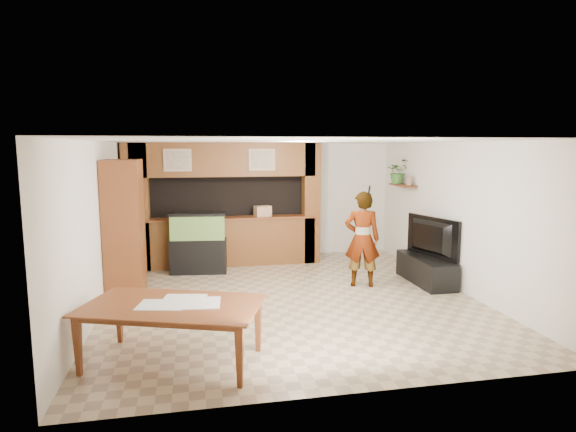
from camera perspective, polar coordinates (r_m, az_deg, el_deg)
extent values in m
plane|color=tan|center=(8.20, 0.33, -9.63)|extent=(6.50, 6.50, 0.00)
plane|color=white|center=(7.81, 0.35, 8.85)|extent=(6.50, 6.50, 0.00)
plane|color=silver|center=(11.08, -3.04, 1.89)|extent=(6.00, 0.00, 6.00)
plane|color=silver|center=(7.88, -21.58, -1.22)|extent=(0.00, 6.50, 6.50)
plane|color=silver|center=(8.99, 19.41, -0.01)|extent=(0.00, 6.50, 6.50)
cube|color=brown|center=(10.32, -7.33, -3.12)|extent=(3.80, 0.35, 1.00)
cube|color=brown|center=(10.23, -7.38, -0.26)|extent=(3.80, 0.43, 0.04)
cube|color=brown|center=(10.13, -7.51, 6.64)|extent=(3.80, 0.35, 0.70)
cube|color=brown|center=(10.23, -17.51, 1.01)|extent=(0.50, 0.35, 2.60)
cube|color=brown|center=(10.48, 2.74, 1.54)|extent=(0.35, 0.35, 2.60)
cube|color=black|center=(10.72, -7.63, 2.43)|extent=(4.20, 0.45, 0.85)
cube|color=tan|center=(9.91, -12.95, 6.47)|extent=(0.55, 0.03, 0.45)
cube|color=tan|center=(9.90, -12.96, 6.47)|extent=(0.43, 0.01, 0.35)
cube|color=tan|center=(10.01, -3.12, 6.68)|extent=(0.55, 0.03, 0.45)
cube|color=tan|center=(9.99, -3.10, 6.68)|extent=(0.43, 0.01, 0.35)
cylinder|color=black|center=(8.78, -20.44, 3.69)|extent=(0.04, 0.25, 0.25)
cylinder|color=white|center=(8.78, -20.28, 3.70)|extent=(0.01, 0.21, 0.21)
cube|color=brown|center=(10.60, 13.45, 3.57)|extent=(0.25, 0.90, 0.04)
cube|color=brown|center=(8.44, -18.81, -1.51)|extent=(0.58, 0.94, 2.30)
cylinder|color=#B2B2B7|center=(8.60, -18.15, -7.42)|extent=(0.28, 0.28, 0.51)
cube|color=black|center=(9.84, -10.54, -4.67)|extent=(1.10, 0.41, 0.69)
cube|color=#337F49|center=(9.73, -10.63, -1.31)|extent=(1.06, 0.39, 0.48)
cube|color=black|center=(9.69, -10.67, 0.24)|extent=(1.10, 0.41, 0.06)
cube|color=black|center=(9.36, 16.02, -6.15)|extent=(0.53, 1.46, 0.49)
imported|color=black|center=(9.23, 16.17, -2.44)|extent=(0.51, 1.29, 0.75)
cube|color=tan|center=(10.34, 14.12, 4.09)|extent=(0.04, 0.15, 0.19)
imported|color=#366629|center=(10.77, 12.86, 5.18)|extent=(0.60, 0.56, 0.53)
imported|color=#9D8256|center=(8.77, 8.79, -2.72)|extent=(0.73, 0.58, 1.73)
cylinder|color=black|center=(8.51, 9.61, 3.08)|extent=(0.03, 0.09, 0.15)
imported|color=brown|center=(5.87, -13.61, -13.54)|extent=(2.29, 1.75, 0.71)
cube|color=silver|center=(5.78, -14.72, -10.15)|extent=(0.61, 0.50, 0.01)
cube|color=silver|center=(5.75, -11.09, -10.11)|extent=(0.64, 0.49, 0.01)
cube|color=silver|center=(5.93, -12.19, -9.57)|extent=(0.56, 0.46, 0.01)
cube|color=#A77F5A|center=(10.29, -3.03, 0.59)|extent=(0.38, 0.30, 0.22)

